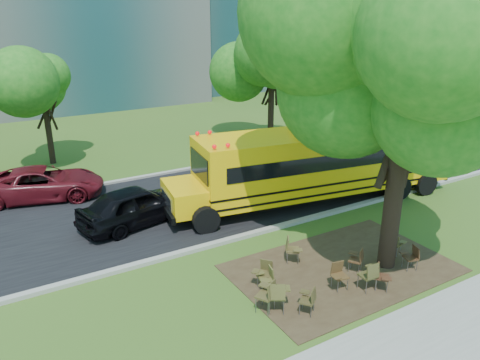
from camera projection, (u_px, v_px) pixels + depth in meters
ground at (308, 270)px, 15.06m from camera, size 160.00×160.00×0.00m
dirt_patch at (342, 268)px, 15.13m from camera, size 7.00×4.50×0.03m
asphalt_road at (209, 199)px, 20.72m from camera, size 80.00×8.00×0.04m
kerb_near at (258, 232)px, 17.46m from camera, size 80.00×0.25×0.14m
kerb_far at (173, 172)px, 24.02m from camera, size 80.00×0.25×0.14m
bg_tree_2 at (42, 86)px, 24.18m from camera, size 4.80×4.80×6.62m
bg_tree_3 at (272, 60)px, 28.50m from camera, size 5.60×5.60×7.84m
bg_tree_4 at (377, 66)px, 31.76m from camera, size 5.00×5.00×6.85m
main_tree at (408, 76)px, 13.24m from camera, size 7.20×7.20×9.73m
school_bus at (324, 160)px, 20.13m from camera, size 13.01×4.59×3.12m
chair_0 at (268, 293)px, 12.79m from camera, size 0.66×0.79×0.97m
chair_1 at (278, 294)px, 12.73m from camera, size 0.82×0.64×0.97m
chair_2 at (309, 298)px, 12.71m from camera, size 0.55×0.69×0.82m
chair_3 at (338, 273)px, 13.86m from camera, size 0.62×0.51×0.87m
chair_4 at (370, 273)px, 13.74m from camera, size 0.65×0.56×0.96m
chair_5 at (381, 275)px, 13.82m from camera, size 0.56×0.71×0.83m
chair_6 at (412, 255)px, 14.94m from camera, size 0.51×0.65×0.83m
chair_7 at (395, 243)px, 15.80m from camera, size 0.58×0.52×0.77m
chair_8 at (267, 276)px, 13.76m from camera, size 0.49×0.62×0.81m
chair_9 at (264, 270)px, 14.04m from camera, size 0.71×0.56×0.84m
chair_10 at (291, 248)px, 15.31m from camera, size 0.61×0.77×0.91m
chair_11 at (357, 258)px, 14.77m from camera, size 0.55×0.69×0.83m
black_car at (136, 205)px, 18.08m from camera, size 4.86×2.80×1.56m
bg_car_red at (43, 183)px, 20.55m from camera, size 5.61×3.67×1.44m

